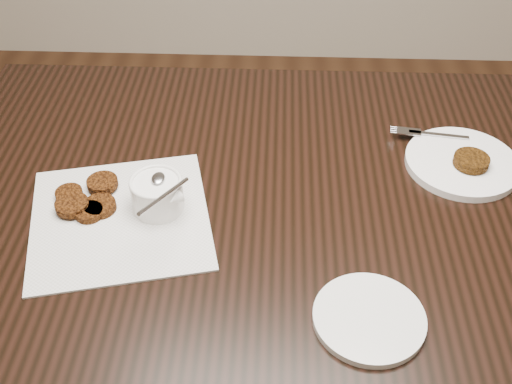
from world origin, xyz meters
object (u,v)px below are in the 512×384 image
table (287,315)px  plate_with_patty (463,159)px  sauce_ramekin (155,180)px  napkin (120,218)px  plate_empty (369,318)px

table → plate_with_patty: 0.53m
plate_with_patty → table: bearing=-163.6°
sauce_ramekin → table: bearing=11.8°
napkin → plate_with_patty: size_ratio=1.42×
table → plate_empty: size_ratio=8.18×
table → sauce_ramekin: size_ratio=10.93×
napkin → plate_with_patty: 0.68m
napkin → plate_empty: plate_empty is taller
plate_with_patty → napkin: bearing=-164.5°
plate_with_patty → plate_empty: (-0.22, -0.39, -0.01)m
table → napkin: napkin is taller
sauce_ramekin → plate_with_patty: size_ratio=0.58×
napkin → sauce_ramekin: size_ratio=2.43×
table → plate_with_patty: bearing=16.4°
plate_empty → sauce_ramekin: bearing=146.8°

